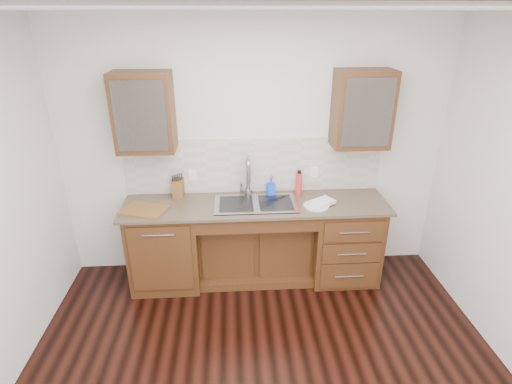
{
  "coord_description": "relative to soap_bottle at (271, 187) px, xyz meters",
  "views": [
    {
      "loc": [
        -0.23,
        -2.22,
        2.69
      ],
      "look_at": [
        0.0,
        1.4,
        1.05
      ],
      "focal_mm": 28.0,
      "sensor_mm": 36.0,
      "label": 1
    }
  ],
  "objects": [
    {
      "name": "backsplash",
      "position": [
        -0.17,
        0.11,
        0.2
      ],
      "size": [
        2.7,
        0.02,
        0.59
      ],
      "primitive_type": "cube",
      "color": "beige",
      "rests_on": "wall_back"
    },
    {
      "name": "upper_cabinet_left",
      "position": [
        -1.22,
        -0.05,
        0.82
      ],
      "size": [
        0.55,
        0.34,
        0.75
      ],
      "primitive_type": "cube",
      "color": "#593014",
      "rests_on": "wall_back"
    },
    {
      "name": "wall_back",
      "position": [
        -0.17,
        0.17,
        0.35
      ],
      "size": [
        4.0,
        0.1,
        2.7
      ],
      "primitive_type": "cube",
      "color": "silver",
      "rests_on": "ground"
    },
    {
      "name": "base_cabinet_left",
      "position": [
        -1.12,
        -0.19,
        -0.56
      ],
      "size": [
        0.7,
        0.62,
        0.88
      ],
      "primitive_type": "cube",
      "color": "#593014",
      "rests_on": "ground"
    },
    {
      "name": "base_cabinet_right",
      "position": [
        0.78,
        -0.19,
        -0.56
      ],
      "size": [
        0.7,
        0.62,
        0.88
      ],
      "primitive_type": "cube",
      "color": "#593014",
      "rests_on": "ground"
    },
    {
      "name": "cup_right_a",
      "position": [
        0.72,
        -0.05,
        0.78
      ],
      "size": [
        0.14,
        0.14,
        0.11
      ],
      "primitive_type": "imported",
      "rotation": [
        0.0,
        0.0,
        0.07
      ],
      "color": "white",
      "rests_on": "upper_cabinet_right"
    },
    {
      "name": "cutting_board",
      "position": [
        -1.28,
        -0.3,
        -0.08
      ],
      "size": [
        0.5,
        0.42,
        0.02
      ],
      "primitive_type": "cube",
      "rotation": [
        0.0,
        0.0,
        -0.32
      ],
      "color": "olive",
      "rests_on": "countertop"
    },
    {
      "name": "soap_bottle",
      "position": [
        0.0,
        0.0,
        0.0
      ],
      "size": [
        0.09,
        0.1,
        0.18
      ],
      "primitive_type": "imported",
      "rotation": [
        0.0,
        0.0,
        0.13
      ],
      "color": "blue",
      "rests_on": "countertop"
    },
    {
      "name": "dish_towel",
      "position": [
        0.5,
        -0.28,
        -0.06
      ],
      "size": [
        0.27,
        0.25,
        0.04
      ],
      "primitive_type": "cube",
      "rotation": [
        0.0,
        0.0,
        0.56
      ],
      "color": "white",
      "rests_on": "plate"
    },
    {
      "name": "upper_cabinet_right",
      "position": [
        0.88,
        -0.05,
        0.82
      ],
      "size": [
        0.55,
        0.34,
        0.75
      ],
      "primitive_type": "cube",
      "color": "#593014",
      "rests_on": "wall_back"
    },
    {
      "name": "base_cabinet_center",
      "position": [
        -0.17,
        -0.1,
        -0.65
      ],
      "size": [
        1.2,
        0.44,
        0.7
      ],
      "primitive_type": "cube",
      "color": "#593014",
      "rests_on": "ground"
    },
    {
      "name": "outlet_left",
      "position": [
        -0.82,
        0.1,
        0.12
      ],
      "size": [
        0.08,
        0.01,
        0.12
      ],
      "primitive_type": "cube",
      "color": "white",
      "rests_on": "backsplash"
    },
    {
      "name": "cup_left_a",
      "position": [
        -1.3,
        -0.05,
        0.77
      ],
      "size": [
        0.14,
        0.14,
        0.1
      ],
      "primitive_type": "imported",
      "rotation": [
        0.0,
        0.0,
        -0.05
      ],
      "color": "silver",
      "rests_on": "upper_cabinet_left"
    },
    {
      "name": "filter_tap",
      "position": [
        0.01,
        0.02,
        0.03
      ],
      "size": [
        0.02,
        0.02,
        0.24
      ],
      "primitive_type": "cylinder",
      "color": "#999993",
      "rests_on": "countertop"
    },
    {
      "name": "countertop",
      "position": [
        -0.17,
        -0.2,
        -0.11
      ],
      "size": [
        2.7,
        0.65,
        0.03
      ],
      "primitive_type": "cube",
      "color": "#84705B",
      "rests_on": "base_cabinet_left"
    },
    {
      "name": "plate",
      "position": [
        0.43,
        -0.31,
        -0.09
      ],
      "size": [
        0.33,
        0.33,
        0.01
      ],
      "primitive_type": "cylinder",
      "rotation": [
        0.0,
        0.0,
        0.32
      ],
      "color": "silver",
      "rests_on": "countertop"
    },
    {
      "name": "water_bottle",
      "position": [
        0.29,
        -0.03,
        0.03
      ],
      "size": [
        0.09,
        0.09,
        0.25
      ],
      "primitive_type": "cylinder",
      "rotation": [
        0.0,
        0.0,
        0.38
      ],
      "color": "red",
      "rests_on": "countertop"
    },
    {
      "name": "sink",
      "position": [
        -0.17,
        -0.22,
        -0.18
      ],
      "size": [
        0.84,
        0.46,
        0.19
      ],
      "primitive_type": "cube",
      "color": "#9E9EA5",
      "rests_on": "countertop"
    },
    {
      "name": "cup_left_b",
      "position": [
        -1.11,
        -0.05,
        0.77
      ],
      "size": [
        0.1,
        0.1,
        0.09
      ],
      "primitive_type": "imported",
      "rotation": [
        0.0,
        0.0,
        -0.09
      ],
      "color": "white",
      "rests_on": "upper_cabinet_left"
    },
    {
      "name": "knife_block",
      "position": [
        -0.97,
        0.03,
        0.0
      ],
      "size": [
        0.11,
        0.18,
        0.19
      ],
      "primitive_type": "cube",
      "rotation": [
        0.0,
        0.0,
        -0.06
      ],
      "color": "olive",
      "rests_on": "countertop"
    },
    {
      "name": "outlet_right",
      "position": [
        0.48,
        0.1,
        0.12
      ],
      "size": [
        0.08,
        0.01,
        0.12
      ],
      "primitive_type": "cube",
      "color": "white",
      "rests_on": "backsplash"
    },
    {
      "name": "cup_right_b",
      "position": [
        0.93,
        -0.05,
        0.77
      ],
      "size": [
        0.12,
        0.12,
        0.1
      ],
      "primitive_type": "imported",
      "rotation": [
        0.0,
        0.0,
        0.13
      ],
      "color": "silver",
      "rests_on": "upper_cabinet_right"
    },
    {
      "name": "faucet",
      "position": [
        -0.24,
        0.01,
        0.11
      ],
      "size": [
        0.04,
        0.04,
        0.4
      ],
      "primitive_type": "cylinder",
      "color": "#999993",
      "rests_on": "countertop"
    }
  ]
}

